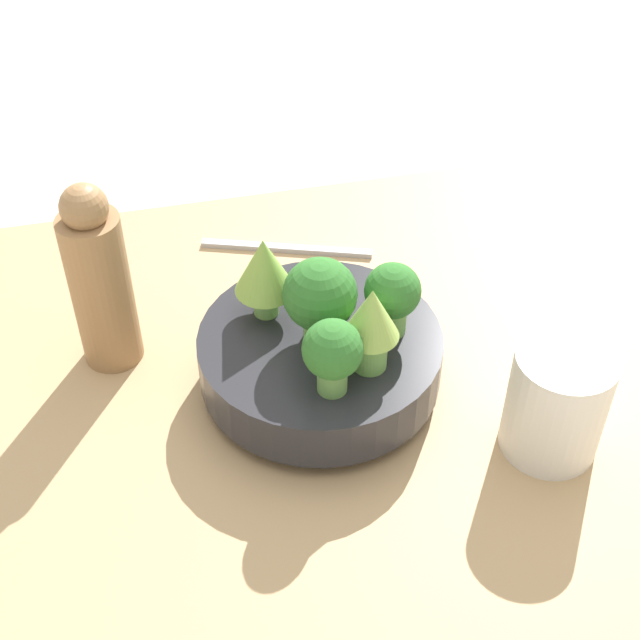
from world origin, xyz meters
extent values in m
plane|color=beige|center=(0.00, 0.00, 0.00)|extent=(6.00, 6.00, 0.00)
cube|color=tan|center=(0.00, 0.00, 0.02)|extent=(1.12, 0.66, 0.04)
cylinder|color=#28282D|center=(0.02, -0.01, 0.04)|extent=(0.10, 0.10, 0.01)
cylinder|color=#28282D|center=(0.02, -0.01, 0.07)|extent=(0.22, 0.22, 0.05)
cylinder|color=#7AB256|center=(0.02, -0.01, 0.11)|extent=(0.03, 0.03, 0.03)
sphere|color=#2D6B28|center=(0.02, -0.01, 0.15)|extent=(0.06, 0.06, 0.06)
cylinder|color=#6BA34C|center=(-0.01, 0.04, 0.11)|extent=(0.03, 0.03, 0.03)
cone|color=#93B751|center=(-0.01, 0.04, 0.16)|extent=(0.05, 0.05, 0.05)
cylinder|color=#7AB256|center=(0.06, -0.05, 0.11)|extent=(0.02, 0.02, 0.03)
cone|color=#84AD47|center=(0.06, -0.05, 0.15)|extent=(0.05, 0.05, 0.05)
cylinder|color=#609347|center=(0.02, 0.06, 0.11)|extent=(0.03, 0.03, 0.03)
sphere|color=#2D6B28|center=(0.02, 0.06, 0.14)|extent=(0.05, 0.05, 0.05)
cylinder|color=#6BA34C|center=(-0.04, 0.00, 0.11)|extent=(0.03, 0.03, 0.03)
sphere|color=#2D6B28|center=(-0.04, 0.00, 0.14)|extent=(0.05, 0.05, 0.05)
cylinder|color=silver|center=(-0.15, 0.11, 0.09)|extent=(0.08, 0.08, 0.10)
cylinder|color=#997047|center=(0.20, -0.09, 0.12)|extent=(0.06, 0.06, 0.16)
sphere|color=#997047|center=(0.20, -0.09, 0.21)|extent=(0.04, 0.04, 0.04)
cube|color=#B2B2B7|center=(0.01, -0.21, 0.04)|extent=(0.18, 0.07, 0.01)
camera|label=1|loc=(0.15, 0.55, 0.63)|focal=50.00mm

